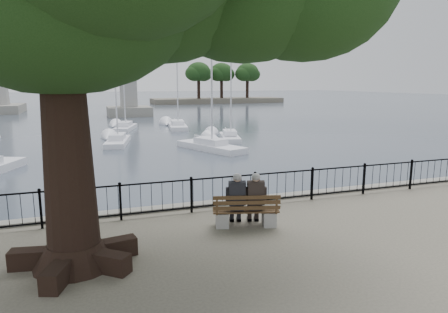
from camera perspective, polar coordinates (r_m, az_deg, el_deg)
name	(u,v)px	position (r m, az deg, el deg)	size (l,w,h in m)	color
harbor	(219,219)	(12.68, -0.74, -8.97)	(260.00, 260.00, 1.20)	slate
railing	(224,191)	(11.91, 0.00, -4.93)	(22.06, 0.06, 1.00)	black
bench	(246,215)	(10.58, 3.14, -8.32)	(1.80, 0.96, 0.91)	gray
person_left	(237,201)	(10.55, 1.80, -6.40)	(0.54, 0.78, 1.45)	black
person_right	(255,201)	(10.60, 4.42, -6.33)	(0.54, 0.78, 1.45)	black
lion_monument	(129,100)	(58.62, -13.45, 7.82)	(5.95, 5.95, 8.79)	slate
sailboat_b	(118,140)	(31.98, -14.95, 2.30)	(2.45, 5.43, 11.26)	white
sailboat_c	(211,145)	(28.28, -1.91, 1.63)	(3.84, 6.13, 12.42)	white
sailboat_d	(230,136)	(33.39, 0.83, 2.90)	(2.49, 5.08, 8.57)	white
sailboat_f	(125,127)	(41.49, -13.91, 4.17)	(2.95, 5.53, 11.01)	white
sailboat_g	(178,125)	(41.76, -6.65, 4.46)	(2.51, 6.17, 12.00)	white
sailboat_h	(77,122)	(48.03, -20.23, 4.68)	(2.58, 4.95, 11.05)	white
far_shore	(220,85)	(92.56, -0.52, 10.13)	(30.00, 8.60, 9.18)	#565146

